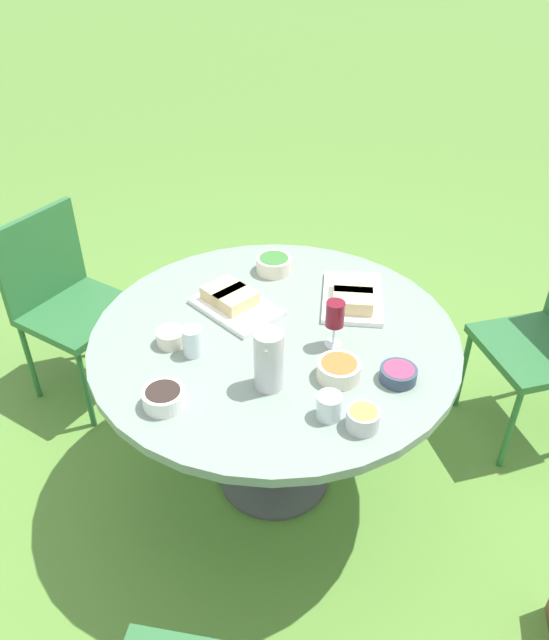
# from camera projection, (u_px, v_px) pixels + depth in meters

# --- Properties ---
(ground_plane) EXTENTS (40.00, 40.00, 0.00)m
(ground_plane) POSITION_uv_depth(u_px,v_px,m) (274.00, 476.00, 2.65)
(ground_plane) COLOR #5B8C38
(dining_table) EXTENTS (1.30, 1.30, 0.76)m
(dining_table) POSITION_uv_depth(u_px,v_px,m) (274.00, 356.00, 2.26)
(dining_table) COLOR #4C4C51
(dining_table) RESTS_ON ground_plane
(chair_far_back) EXTENTS (0.56, 0.55, 0.89)m
(chair_far_back) POSITION_uv_depth(u_px,v_px,m) (64.00, 294.00, 2.83)
(chair_far_back) COLOR #2D6B38
(chair_far_back) RESTS_ON ground_plane
(water_pitcher) EXTENTS (0.10, 0.09, 0.21)m
(water_pitcher) POSITION_uv_depth(u_px,v_px,m) (269.00, 360.00, 1.92)
(water_pitcher) COLOR silver
(water_pitcher) RESTS_ON dining_table
(wine_glass) EXTENTS (0.06, 0.06, 0.17)m
(wine_glass) POSITION_uv_depth(u_px,v_px,m) (335.00, 316.00, 2.08)
(wine_glass) COLOR silver
(wine_glass) RESTS_ON dining_table
(platter_bread_main) EXTENTS (0.36, 0.38, 0.07)m
(platter_bread_main) POSITION_uv_depth(u_px,v_px,m) (233.00, 301.00, 2.32)
(platter_bread_main) COLOR white
(platter_bread_main) RESTS_ON dining_table
(platter_charcuterie) EXTENTS (0.37, 0.26, 0.07)m
(platter_charcuterie) POSITION_uv_depth(u_px,v_px,m) (353.00, 296.00, 2.35)
(platter_charcuterie) COLOR white
(platter_charcuterie) RESTS_ON dining_table
(bowl_fries) EXTENTS (0.10, 0.10, 0.06)m
(bowl_fries) POSITION_uv_depth(u_px,v_px,m) (363.00, 418.00, 1.81)
(bowl_fries) COLOR silver
(bowl_fries) RESTS_ON dining_table
(bowl_salad) EXTENTS (0.14, 0.14, 0.06)m
(bowl_salad) POSITION_uv_depth(u_px,v_px,m) (274.00, 264.00, 2.53)
(bowl_salad) COLOR beige
(bowl_salad) RESTS_ON dining_table
(bowl_olives) EXTENTS (0.13, 0.13, 0.06)m
(bowl_olives) POSITION_uv_depth(u_px,v_px,m) (164.00, 397.00, 1.89)
(bowl_olives) COLOR white
(bowl_olives) RESTS_ON dining_table
(bowl_dip_red) EXTENTS (0.12, 0.12, 0.05)m
(bowl_dip_red) POSITION_uv_depth(u_px,v_px,m) (398.00, 374.00, 1.99)
(bowl_dip_red) COLOR #334256
(bowl_dip_red) RESTS_ON dining_table
(bowl_dip_cream) EXTENTS (0.10, 0.10, 0.05)m
(bowl_dip_cream) POSITION_uv_depth(u_px,v_px,m) (171.00, 337.00, 2.14)
(bowl_dip_cream) COLOR beige
(bowl_dip_cream) RESTS_ON dining_table
(bowl_roasted_veg) EXTENTS (0.14, 0.14, 0.06)m
(bowl_roasted_veg) POSITION_uv_depth(u_px,v_px,m) (339.00, 369.00, 2.00)
(bowl_roasted_veg) COLOR beige
(bowl_roasted_veg) RESTS_ON dining_table
(cup_water_near) EXTENTS (0.07, 0.07, 0.10)m
(cup_water_near) POSITION_uv_depth(u_px,v_px,m) (192.00, 342.00, 2.08)
(cup_water_near) COLOR silver
(cup_water_near) RESTS_ON dining_table
(cup_water_far) EXTENTS (0.08, 0.08, 0.08)m
(cup_water_far) POSITION_uv_depth(u_px,v_px,m) (329.00, 406.00, 1.85)
(cup_water_far) COLOR silver
(cup_water_far) RESTS_ON dining_table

